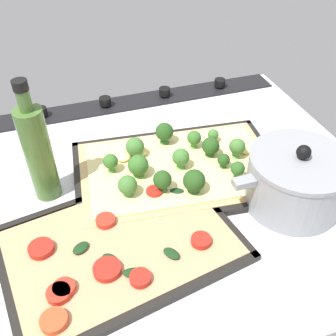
{
  "coord_description": "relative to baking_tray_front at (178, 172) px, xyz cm",
  "views": [
    {
      "loc": [
        18.65,
        51.35,
        49.39
      ],
      "look_at": [
        2.05,
        0.88,
        4.63
      ],
      "focal_mm": 41.44,
      "sensor_mm": 36.0,
      "label": 1
    }
  ],
  "objects": [
    {
      "name": "baking_tray_back",
      "position": [
        14.71,
        14.32,
        0.01
      ],
      "size": [
        39.66,
        30.63,
        1.3
      ],
      "color": "black",
      "rests_on": "ground_plane"
    },
    {
      "name": "oil_bottle",
      "position": [
        24.43,
        -2.21,
        9.14
      ],
      "size": [
        4.71,
        4.71,
        22.75
      ],
      "color": "#476B2D",
      "rests_on": "ground_plane"
    },
    {
      "name": "cooking_pot",
      "position": [
        -16.41,
        13.59,
        4.69
      ],
      "size": [
        23.91,
        17.04,
        12.39
      ],
      "color": "gray",
      "rests_on": "ground_plane"
    },
    {
      "name": "baking_tray_front",
      "position": [
        0.0,
        0.0,
        0.0
      ],
      "size": [
        41.86,
        29.44,
        1.3
      ],
      "color": "black",
      "rests_on": "ground_plane"
    },
    {
      "name": "ground_plane",
      "position": [
        1.12,
        2.24,
        -1.86
      ],
      "size": [
        75.19,
        68.83,
        3.0
      ],
      "primitive_type": "cube",
      "color": "silver"
    },
    {
      "name": "broccoli_pizza",
      "position": [
        -0.22,
        0.3,
        1.84
      ],
      "size": [
        39.24,
        26.83,
        6.21
      ],
      "color": "tan",
      "rests_on": "baking_tray_front"
    },
    {
      "name": "stove_control_panel",
      "position": [
        1.12,
        -28.67,
        0.2
      ],
      "size": [
        72.18,
        7.0,
        2.6
      ],
      "color": "black",
      "rests_on": "ground_plane"
    },
    {
      "name": "veggie_pizza_back",
      "position": [
        15.17,
        14.75,
        0.73
      ],
      "size": [
        36.88,
        27.85,
        1.9
      ],
      "color": "tan",
      "rests_on": "baking_tray_back"
    }
  ]
}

